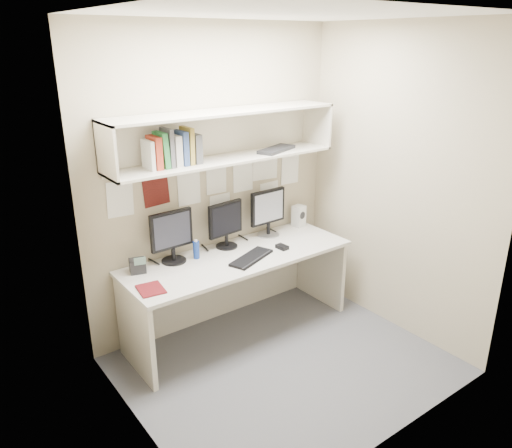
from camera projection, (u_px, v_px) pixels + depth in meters
floor at (285, 365)px, 3.99m from camera, size 2.40×2.00×0.01m
ceiling at (294, 13)px, 3.08m from camera, size 2.40×2.00×0.01m
wall_back at (214, 181)px, 4.29m from camera, size 2.40×0.02×2.60m
wall_front at (405, 258)px, 2.78m from camera, size 2.40×0.02×2.60m
wall_left at (129, 252)px, 2.86m from camera, size 0.02×2.00×2.60m
wall_right at (398, 184)px, 4.21m from camera, size 0.02×2.00×2.60m
desk at (239, 293)px, 4.35m from camera, size 2.00×0.70×0.73m
overhead_hutch at (222, 135)px, 4.04m from camera, size 2.00×0.38×0.40m
pinned_papers at (215, 187)px, 4.30m from camera, size 1.92×0.01×0.48m
monitor_left at (172, 234)px, 4.03m from camera, size 0.37×0.20×0.43m
monitor_center at (226, 222)px, 4.32m from camera, size 0.35×0.19×0.41m
monitor_right at (268, 211)px, 4.58m from camera, size 0.38×0.21×0.44m
keyboard at (251, 258)px, 4.14m from camera, size 0.47×0.31×0.02m
mouse at (282, 247)px, 4.35m from camera, size 0.08×0.11×0.03m
speaker at (299, 216)px, 4.85m from camera, size 0.12×0.12×0.21m
blue_bottle at (196, 250)px, 4.14m from camera, size 0.05×0.05×0.16m
maroon_notebook at (151, 289)px, 3.63m from camera, size 0.21×0.24×0.01m
desk_phone at (138, 266)px, 3.89m from camera, size 0.14×0.14×0.15m
book_stack at (173, 149)px, 3.77m from camera, size 0.43×0.18×0.29m
hutch_tray at (276, 149)px, 4.30m from camera, size 0.43×0.28×0.03m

